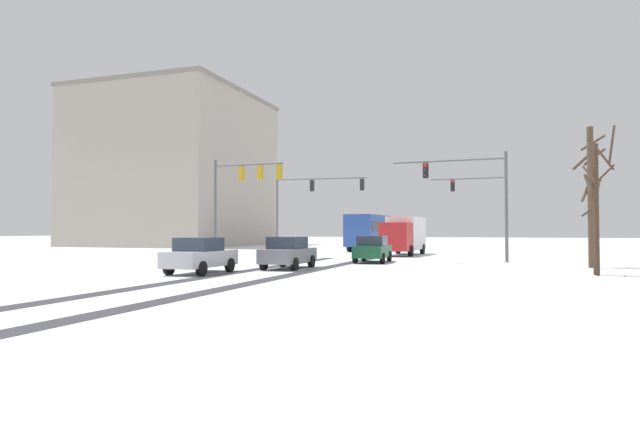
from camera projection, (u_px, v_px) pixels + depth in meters
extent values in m
cube|color=#38383D|center=(271.00, 279.00, 21.79)|extent=(0.84, 32.98, 0.01)
cube|color=#38383D|center=(208.00, 277.00, 22.74)|extent=(0.85, 32.98, 0.01)
cube|color=white|center=(553.00, 291.00, 17.01)|extent=(4.00, 32.98, 0.12)
cylinder|color=#56565B|center=(507.00, 214.00, 42.59)|extent=(0.18, 0.18, 6.50)
cylinder|color=#56565B|center=(468.00, 179.00, 43.72)|extent=(5.92, 0.29, 0.12)
cube|color=black|center=(453.00, 186.00, 44.12)|extent=(0.33, 0.25, 0.90)
sphere|color=red|center=(452.00, 182.00, 43.98)|extent=(0.20, 0.20, 0.20)
sphere|color=black|center=(452.00, 186.00, 43.97)|extent=(0.20, 0.20, 0.20)
sphere|color=black|center=(452.00, 189.00, 43.96)|extent=(0.20, 0.20, 0.20)
cylinder|color=#56565B|center=(506.00, 208.00, 31.25)|extent=(0.18, 0.18, 6.50)
cylinder|color=#56565B|center=(448.00, 161.00, 32.49)|extent=(6.57, 0.27, 0.12)
cube|color=black|center=(426.00, 171.00, 32.93)|extent=(0.33, 0.25, 0.90)
sphere|color=red|center=(425.00, 166.00, 32.79)|extent=(0.20, 0.20, 0.20)
sphere|color=black|center=(425.00, 171.00, 32.78)|extent=(0.20, 0.20, 0.20)
sphere|color=black|center=(425.00, 176.00, 32.77)|extent=(0.20, 0.20, 0.20)
cylinder|color=#56565B|center=(277.00, 214.00, 44.64)|extent=(0.18, 0.18, 6.50)
cylinder|color=#56565B|center=(321.00, 179.00, 43.77)|extent=(7.43, 0.67, 0.12)
cube|color=black|center=(312.00, 186.00, 43.95)|extent=(0.34, 0.26, 0.90)
sphere|color=red|center=(313.00, 182.00, 44.11)|extent=(0.20, 0.20, 0.20)
sphere|color=black|center=(313.00, 186.00, 44.10)|extent=(0.20, 0.20, 0.20)
sphere|color=black|center=(313.00, 190.00, 44.09)|extent=(0.20, 0.20, 0.20)
cube|color=black|center=(362.00, 185.00, 42.89)|extent=(0.34, 0.26, 0.90)
sphere|color=red|center=(362.00, 181.00, 43.06)|extent=(0.20, 0.20, 0.20)
sphere|color=black|center=(362.00, 185.00, 43.05)|extent=(0.20, 0.20, 0.20)
sphere|color=black|center=(362.00, 189.00, 43.04)|extent=(0.20, 0.20, 0.20)
cylinder|color=#56565B|center=(215.00, 210.00, 35.19)|extent=(0.18, 0.18, 6.50)
cylinder|color=#56565B|center=(248.00, 165.00, 34.40)|extent=(4.84, 0.31, 0.12)
cube|color=#B79319|center=(242.00, 174.00, 34.56)|extent=(0.33, 0.25, 0.90)
sphere|color=red|center=(243.00, 169.00, 34.72)|extent=(0.20, 0.20, 0.20)
sphere|color=black|center=(243.00, 174.00, 34.71)|extent=(0.20, 0.20, 0.20)
sphere|color=black|center=(243.00, 179.00, 34.70)|extent=(0.20, 0.20, 0.20)
cube|color=#B79319|center=(260.00, 173.00, 34.08)|extent=(0.33, 0.25, 0.90)
sphere|color=red|center=(261.00, 168.00, 34.23)|extent=(0.20, 0.20, 0.20)
sphere|color=black|center=(261.00, 173.00, 34.22)|extent=(0.20, 0.20, 0.20)
sphere|color=black|center=(261.00, 178.00, 34.22)|extent=(0.20, 0.20, 0.20)
cube|color=#B79319|center=(279.00, 172.00, 33.59)|extent=(0.33, 0.25, 0.90)
sphere|color=red|center=(280.00, 167.00, 33.75)|extent=(0.20, 0.20, 0.20)
sphere|color=black|center=(280.00, 172.00, 33.74)|extent=(0.20, 0.20, 0.20)
sphere|color=black|center=(280.00, 177.00, 33.73)|extent=(0.20, 0.20, 0.20)
cube|color=#194C2D|center=(373.00, 251.00, 33.04)|extent=(1.91, 4.18, 0.70)
cube|color=#2D3847|center=(372.00, 241.00, 32.92)|extent=(1.66, 1.98, 0.60)
cylinder|color=black|center=(364.00, 256.00, 34.47)|extent=(0.25, 0.65, 0.64)
cylinder|color=black|center=(389.00, 256.00, 34.03)|extent=(0.25, 0.65, 0.64)
cylinder|color=black|center=(355.00, 258.00, 32.03)|extent=(0.25, 0.65, 0.64)
cylinder|color=black|center=(382.00, 258.00, 31.59)|extent=(0.25, 0.65, 0.64)
cube|color=slate|center=(288.00, 255.00, 27.68)|extent=(1.80, 4.14, 0.70)
cube|color=#2D3847|center=(287.00, 243.00, 27.56)|extent=(1.60, 1.94, 0.60)
cylinder|color=black|center=(283.00, 261.00, 29.13)|extent=(0.24, 0.65, 0.64)
cylinder|color=black|center=(311.00, 261.00, 28.63)|extent=(0.24, 0.65, 0.64)
cylinder|color=black|center=(264.00, 263.00, 26.71)|extent=(0.24, 0.65, 0.64)
cylinder|color=black|center=(295.00, 264.00, 26.21)|extent=(0.24, 0.65, 0.64)
cube|color=#B7BABF|center=(201.00, 259.00, 24.66)|extent=(1.76, 4.12, 0.70)
cube|color=#2D3847|center=(199.00, 244.00, 24.54)|extent=(1.59, 1.92, 0.60)
cylinder|color=black|center=(200.00, 264.00, 26.11)|extent=(0.23, 0.64, 0.64)
cylinder|color=black|center=(230.00, 265.00, 25.60)|extent=(0.23, 0.64, 0.64)
cylinder|color=black|center=(169.00, 268.00, 23.70)|extent=(0.23, 0.64, 0.64)
cylinder|color=black|center=(202.00, 269.00, 23.19)|extent=(0.23, 0.64, 0.64)
cube|color=#284793|center=(373.00, 231.00, 52.88)|extent=(2.91, 11.09, 2.90)
cube|color=#283342|center=(373.00, 227.00, 52.89)|extent=(2.91, 10.21, 0.90)
cylinder|color=black|center=(375.00, 247.00, 48.82)|extent=(0.34, 0.97, 0.96)
cylinder|color=black|center=(350.00, 246.00, 49.68)|extent=(0.34, 0.97, 0.96)
cylinder|color=black|center=(394.00, 245.00, 55.48)|extent=(0.34, 0.97, 0.96)
cylinder|color=black|center=(371.00, 245.00, 56.34)|extent=(0.34, 0.97, 0.96)
cube|color=red|center=(396.00, 237.00, 40.32)|extent=(2.18, 2.27, 2.10)
cube|color=silver|center=(406.00, 233.00, 43.78)|extent=(2.38, 5.28, 2.60)
cylinder|color=black|center=(411.00, 251.00, 40.33)|extent=(0.31, 0.85, 0.84)
cylinder|color=black|center=(384.00, 251.00, 41.06)|extent=(0.31, 0.85, 0.84)
cylinder|color=black|center=(422.00, 249.00, 44.71)|extent=(0.31, 0.85, 0.84)
cylinder|color=black|center=(398.00, 249.00, 45.44)|extent=(0.31, 0.85, 0.84)
cylinder|color=#423023|center=(596.00, 209.00, 23.52)|extent=(0.26, 0.26, 5.70)
cylinder|color=#423023|center=(590.00, 211.00, 23.90)|extent=(0.74, 0.49, 0.55)
cylinder|color=#423023|center=(603.00, 156.00, 23.10)|extent=(0.99, 0.59, 1.22)
cylinder|color=#423023|center=(612.00, 145.00, 23.39)|extent=(0.09, 1.39, 1.49)
cylinder|color=#423023|center=(589.00, 174.00, 23.49)|extent=(0.46, 0.66, 0.75)
cylinder|color=#423023|center=(601.00, 178.00, 23.90)|extent=(1.02, 0.71, 1.08)
cylinder|color=#423023|center=(588.00, 182.00, 23.60)|extent=(0.27, 0.74, 0.79)
cylinder|color=#4C3828|center=(591.00, 197.00, 28.39)|extent=(0.32, 0.32, 7.37)
cylinder|color=#4C3828|center=(583.00, 160.00, 29.03)|extent=(1.18, 0.74, 1.10)
cylinder|color=#4C3828|center=(595.00, 157.00, 28.81)|extent=(1.06, 0.69, 0.85)
cylinder|color=#4C3828|center=(593.00, 143.00, 28.94)|extent=(1.21, 0.57, 0.77)
cylinder|color=#4C3828|center=(594.00, 186.00, 28.65)|extent=(0.78, 0.53, 0.78)
cylinder|color=#4C3828|center=(585.00, 194.00, 28.64)|extent=(0.52, 0.69, 0.84)
cylinder|color=#4C3828|center=(598.00, 189.00, 28.30)|extent=(0.14, 0.78, 0.76)
cube|color=#A89E8E|center=(175.00, 172.00, 70.79)|extent=(19.88, 20.85, 18.97)
cube|color=gray|center=(176.00, 98.00, 71.09)|extent=(20.18, 21.15, 0.50)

